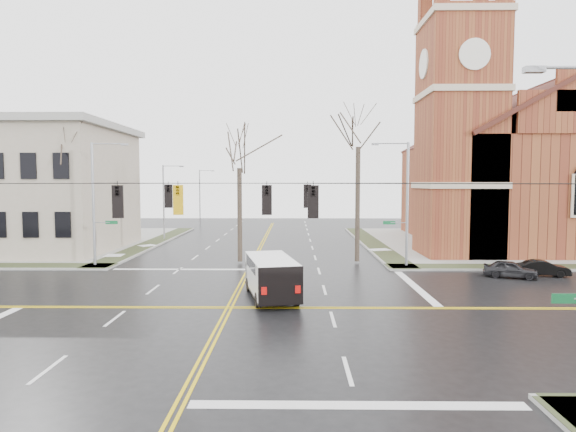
{
  "coord_description": "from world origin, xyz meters",
  "views": [
    {
      "loc": [
        3.2,
        -23.58,
        6.24
      ],
      "look_at": [
        2.86,
        6.0,
        4.17
      ],
      "focal_mm": 30.0,
      "sensor_mm": 36.0,
      "label": 1
    }
  ],
  "objects_px": {
    "signal_pole_nw": "(96,200)",
    "church": "(510,160)",
    "tree_nw_far": "(74,158)",
    "tree_nw_near": "(239,162)",
    "streetlight_north_b": "(201,194)",
    "streetlight_north_a": "(165,199)",
    "signal_pole_ne": "(405,200)",
    "parked_car_a": "(510,269)",
    "tree_ne": "(358,139)",
    "cargo_van": "(270,274)",
    "parked_car_b": "(543,268)"
  },
  "relations": [
    {
      "from": "signal_pole_nw",
      "to": "church",
      "type": "bearing_deg",
      "value": 20.21
    },
    {
      "from": "signal_pole_nw",
      "to": "tree_nw_far",
      "type": "relative_size",
      "value": 0.8
    },
    {
      "from": "signal_pole_nw",
      "to": "tree_nw_near",
      "type": "height_order",
      "value": "tree_nw_near"
    },
    {
      "from": "streetlight_north_b",
      "to": "streetlight_north_a",
      "type": "bearing_deg",
      "value": -90.0
    },
    {
      "from": "signal_pole_ne",
      "to": "tree_nw_far",
      "type": "distance_m",
      "value": 25.4
    },
    {
      "from": "signal_pole_ne",
      "to": "parked_car_a",
      "type": "height_order",
      "value": "signal_pole_ne"
    },
    {
      "from": "tree_nw_far",
      "to": "tree_ne",
      "type": "xyz_separation_m",
      "value": [
        21.92,
        -0.23,
        1.42
      ]
    },
    {
      "from": "signal_pole_nw",
      "to": "tree_nw_far",
      "type": "bearing_deg",
      "value": 139.9
    },
    {
      "from": "parked_car_a",
      "to": "tree_nw_far",
      "type": "height_order",
      "value": "tree_nw_far"
    },
    {
      "from": "signal_pole_ne",
      "to": "cargo_van",
      "type": "relative_size",
      "value": 1.49
    },
    {
      "from": "streetlight_north_b",
      "to": "parked_car_a",
      "type": "relative_size",
      "value": 2.41
    },
    {
      "from": "parked_car_b",
      "to": "tree_nw_far",
      "type": "distance_m",
      "value": 34.92
    },
    {
      "from": "cargo_van",
      "to": "parked_car_b",
      "type": "relative_size",
      "value": 1.89
    },
    {
      "from": "parked_car_b",
      "to": "tree_nw_far",
      "type": "height_order",
      "value": "tree_nw_far"
    },
    {
      "from": "streetlight_north_b",
      "to": "parked_car_b",
      "type": "xyz_separation_m",
      "value": [
        30.54,
        -39.64,
        -3.94
      ]
    },
    {
      "from": "church",
      "to": "signal_pole_nw",
      "type": "relative_size",
      "value": 3.06
    },
    {
      "from": "signal_pole_ne",
      "to": "parked_car_a",
      "type": "bearing_deg",
      "value": -31.46
    },
    {
      "from": "tree_nw_far",
      "to": "streetlight_north_b",
      "type": "bearing_deg",
      "value": 84.78
    },
    {
      "from": "parked_car_a",
      "to": "cargo_van",
      "type": "bearing_deg",
      "value": 130.78
    },
    {
      "from": "church",
      "to": "cargo_van",
      "type": "bearing_deg",
      "value": -135.4
    },
    {
      "from": "tree_nw_far",
      "to": "tree_ne",
      "type": "distance_m",
      "value": 21.97
    },
    {
      "from": "parked_car_a",
      "to": "tree_nw_far",
      "type": "relative_size",
      "value": 0.3
    },
    {
      "from": "signal_pole_nw",
      "to": "parked_car_b",
      "type": "distance_m",
      "value": 31.68
    },
    {
      "from": "tree_ne",
      "to": "signal_pole_nw",
      "type": "bearing_deg",
      "value": -174.55
    },
    {
      "from": "streetlight_north_b",
      "to": "church",
      "type": "bearing_deg",
      "value": -33.25
    },
    {
      "from": "church",
      "to": "tree_nw_near",
      "type": "xyz_separation_m",
      "value": [
        -25.7,
        -11.6,
        -0.62
      ]
    },
    {
      "from": "signal_pole_ne",
      "to": "tree_nw_far",
      "type": "xyz_separation_m",
      "value": [
        -25.12,
        2.08,
        3.16
      ]
    },
    {
      "from": "streetlight_north_a",
      "to": "streetlight_north_b",
      "type": "height_order",
      "value": "same"
    },
    {
      "from": "tree_nw_near",
      "to": "signal_pole_nw",
      "type": "bearing_deg",
      "value": -170.81
    },
    {
      "from": "cargo_van",
      "to": "tree_nw_near",
      "type": "distance_m",
      "value": 13.03
    },
    {
      "from": "church",
      "to": "parked_car_b",
      "type": "relative_size",
      "value": 8.59
    },
    {
      "from": "parked_car_b",
      "to": "tree_nw_near",
      "type": "bearing_deg",
      "value": 88.11
    },
    {
      "from": "tree_nw_near",
      "to": "parked_car_a",
      "type": "bearing_deg",
      "value": -16.43
    },
    {
      "from": "streetlight_north_a",
      "to": "cargo_van",
      "type": "bearing_deg",
      "value": -63.9
    },
    {
      "from": "streetlight_north_b",
      "to": "tree_nw_far",
      "type": "xyz_separation_m",
      "value": [
        -3.14,
        -34.42,
        3.64
      ]
    },
    {
      "from": "tree_nw_near",
      "to": "tree_ne",
      "type": "height_order",
      "value": "tree_ne"
    },
    {
      "from": "streetlight_north_b",
      "to": "tree_nw_near",
      "type": "height_order",
      "value": "tree_nw_near"
    },
    {
      "from": "streetlight_north_b",
      "to": "signal_pole_nw",
      "type": "bearing_deg",
      "value": -91.05
    },
    {
      "from": "parked_car_b",
      "to": "tree_nw_far",
      "type": "relative_size",
      "value": 0.29
    },
    {
      "from": "church",
      "to": "parked_car_a",
      "type": "relative_size",
      "value": 8.27
    },
    {
      "from": "signal_pole_nw",
      "to": "cargo_van",
      "type": "xyz_separation_m",
      "value": [
        13.27,
        -9.22,
        -3.66
      ]
    },
    {
      "from": "church",
      "to": "cargo_van",
      "type": "distance_m",
      "value": 32.83
    },
    {
      "from": "streetlight_north_a",
      "to": "tree_ne",
      "type": "bearing_deg",
      "value": -37.95
    },
    {
      "from": "parked_car_b",
      "to": "tree_ne",
      "type": "relative_size",
      "value": 0.24
    },
    {
      "from": "church",
      "to": "signal_pole_ne",
      "type": "relative_size",
      "value": 3.06
    },
    {
      "from": "signal_pole_ne",
      "to": "tree_ne",
      "type": "xyz_separation_m",
      "value": [
        -3.2,
        1.86,
        4.57
      ]
    },
    {
      "from": "church",
      "to": "cargo_van",
      "type": "relative_size",
      "value": 4.54
    },
    {
      "from": "parked_car_a",
      "to": "parked_car_b",
      "type": "distance_m",
      "value": 2.54
    },
    {
      "from": "cargo_van",
      "to": "tree_nw_far",
      "type": "distance_m",
      "value": 20.54
    },
    {
      "from": "streetlight_north_a",
      "to": "parked_car_b",
      "type": "bearing_deg",
      "value": -32.74
    }
  ]
}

